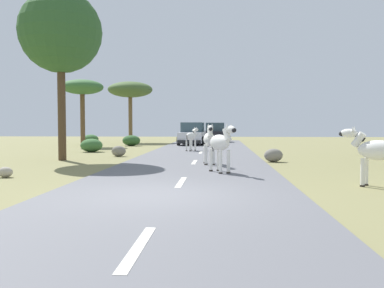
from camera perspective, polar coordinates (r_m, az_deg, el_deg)
The scene contains 18 objects.
ground_plane at distance 9.44m, azimuth -4.59°, elevation -7.29°, with size 90.00×90.00×0.00m, color olive.
road at distance 9.40m, azimuth -2.66°, elevation -7.18°, with size 6.00×64.00×0.05m, color slate.
lane_markings at distance 8.42m, azimuth -3.44°, elevation -8.16°, with size 0.16×56.00×0.01m.
zebra_0 at distance 16.33m, azimuth 2.41°, elevation 0.57°, with size 0.55×1.73×1.63m.
zebra_1 at distance 24.74m, azimuth -0.07°, elevation 1.04°, with size 0.85×1.43×1.43m.
zebra_2 at distance 11.72m, azimuth 24.10°, elevation -0.89°, with size 1.46×1.21×1.59m.
zebra_3 at distance 13.55m, azimuth 4.02°, elevation 0.09°, with size 1.01×1.60×1.62m.
car_0 at distance 32.34m, azimuth 0.06°, elevation 1.34°, with size 2.17×4.42×1.74m.
car_1 at distance 38.03m, azimuth 3.11°, elevation 1.55°, with size 2.23×4.44×1.74m.
tree_0 at distance 37.73m, azimuth -8.57°, elevation 7.39°, with size 4.01×4.01×5.48m.
tree_1 at distance 20.04m, azimuth -17.78°, elevation 14.52°, with size 3.70×3.70×7.67m.
tree_4 at distance 31.88m, azimuth -14.98°, elevation 7.47°, with size 3.11×3.11×4.97m.
bush_0 at distance 35.35m, azimuth -13.90°, elevation 0.65°, with size 1.32×1.19×0.79m, color #386633.
bush_1 at distance 31.63m, azimuth -8.42°, elevation 0.48°, with size 1.35×1.22×0.81m, color #2D5628.
bush_2 at distance 25.12m, azimuth -13.78°, elevation -0.18°, with size 1.31×1.18×0.78m, color #386633.
rock_0 at distance 18.27m, azimuth 11.23°, elevation -1.55°, with size 0.81×0.61×0.58m, color gray.
rock_2 at distance 13.98m, azimuth -24.49°, elevation -3.58°, with size 0.46×0.35×0.33m, color #A89E8C.
rock_3 at distance 21.31m, azimuth -10.14°, elevation -0.98°, with size 0.73×0.53×0.54m, color gray.
Camera 1 is at (1.37, -9.20, 1.65)m, focal length 38.43 mm.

